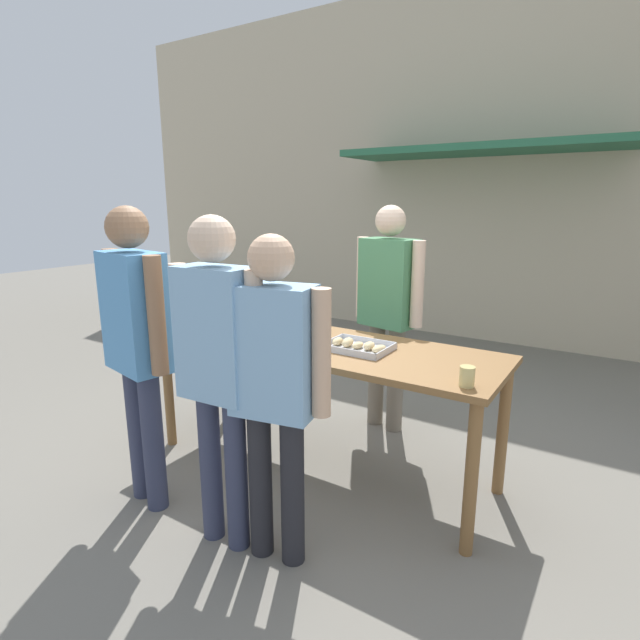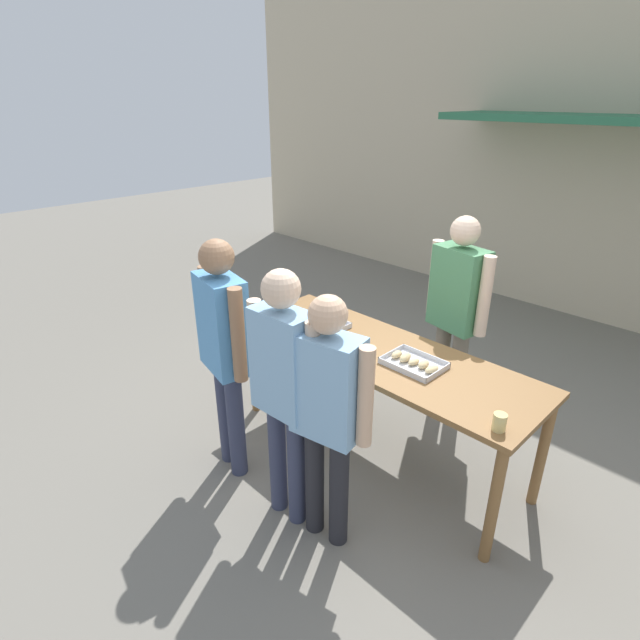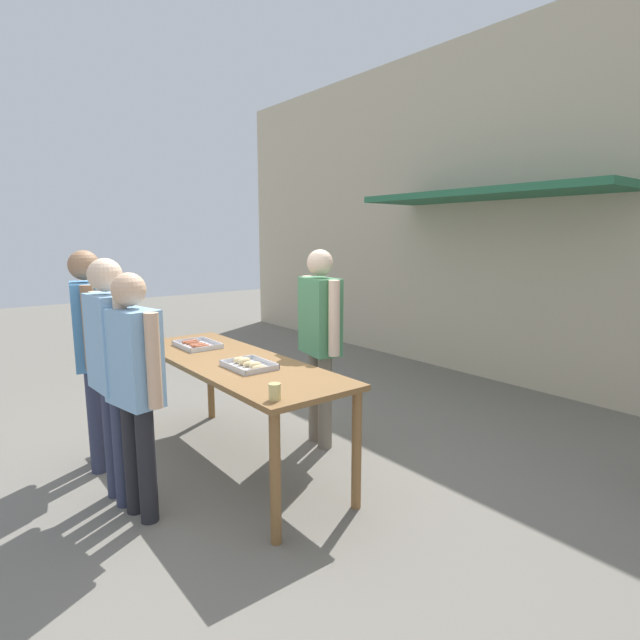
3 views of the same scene
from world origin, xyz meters
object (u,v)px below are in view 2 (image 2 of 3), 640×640
at_px(condiment_jar_mustard, 260,316).
at_px(person_server_behind_table, 457,304).
at_px(person_customer_with_cup, 327,404).
at_px(person_customer_waiting_in_line, 284,379).
at_px(condiment_jar_ketchup, 267,319).
at_px(beer_cup, 499,422).
at_px(person_customer_holding_hotdog, 224,340).
at_px(food_tray_sausages, 320,324).
at_px(food_tray_buns, 414,363).

xyz_separation_m(condiment_jar_mustard, person_server_behind_table, (1.17, 1.12, 0.13)).
relative_size(person_customer_with_cup, person_customer_waiting_in_line, 0.95).
height_order(condiment_jar_ketchup, beer_cup, beer_cup).
height_order(condiment_jar_mustard, person_server_behind_table, person_server_behind_table).
relative_size(condiment_jar_ketchup, person_customer_holding_hotdog, 0.04).
bearing_deg(condiment_jar_mustard, food_tray_sausages, 31.92).
height_order(condiment_jar_mustard, person_customer_waiting_in_line, person_customer_waiting_in_line).
relative_size(food_tray_sausages, person_customer_waiting_in_line, 0.24).
distance_m(food_tray_buns, person_customer_with_cup, 0.88).
bearing_deg(food_tray_buns, condiment_jar_ketchup, -168.01).
xyz_separation_m(condiment_jar_ketchup, person_server_behind_table, (1.08, 1.12, 0.13)).
relative_size(food_tray_buns, beer_cup, 3.84).
distance_m(food_tray_sausages, person_customer_waiting_in_line, 1.13).
relative_size(food_tray_sausages, condiment_jar_mustard, 5.65).
relative_size(food_tray_buns, person_customer_waiting_in_line, 0.23).
distance_m(food_tray_buns, beer_cup, 0.81).
relative_size(condiment_jar_mustard, person_customer_waiting_in_line, 0.04).
distance_m(food_tray_buns, person_customer_waiting_in_line, 0.98).
height_order(beer_cup, person_customer_with_cup, person_customer_with_cup).
bearing_deg(person_customer_waiting_in_line, person_server_behind_table, -97.06).
relative_size(food_tray_sausages, person_customer_with_cup, 0.25).
height_order(food_tray_sausages, person_customer_holding_hotdog, person_customer_holding_hotdog).
bearing_deg(food_tray_buns, person_customer_holding_hotdog, -136.79).
bearing_deg(food_tray_buns, condiment_jar_mustard, -168.73).
bearing_deg(condiment_jar_ketchup, beer_cup, 0.11).
distance_m(condiment_jar_mustard, person_customer_waiting_in_line, 1.25).
xyz_separation_m(condiment_jar_mustard, condiment_jar_ketchup, (0.09, 0.00, 0.00)).
xyz_separation_m(condiment_jar_mustard, person_customer_holding_hotdog, (0.40, -0.63, 0.13)).
xyz_separation_m(condiment_jar_mustard, beer_cup, (2.13, 0.01, 0.02)).
height_order(food_tray_buns, beer_cup, beer_cup).
distance_m(food_tray_buns, person_server_behind_table, 0.88).
relative_size(food_tray_buns, person_server_behind_table, 0.22).
distance_m(person_customer_with_cup, person_customer_waiting_in_line, 0.32).
xyz_separation_m(food_tray_sausages, condiment_jar_ketchup, (-0.34, -0.27, 0.02)).
bearing_deg(condiment_jar_ketchup, person_customer_holding_hotdog, -63.91).
xyz_separation_m(condiment_jar_ketchup, beer_cup, (2.04, 0.00, 0.02)).
relative_size(person_customer_holding_hotdog, person_customer_waiting_in_line, 1.02).
bearing_deg(food_tray_buns, person_customer_waiting_in_line, -108.09).
xyz_separation_m(food_tray_buns, beer_cup, (0.77, -0.27, 0.03)).
relative_size(food_tray_sausages, food_tray_buns, 1.06).
distance_m(food_tray_sausages, condiment_jar_mustard, 0.51).
distance_m(person_server_behind_table, person_customer_with_cup, 1.73).
relative_size(beer_cup, person_customer_waiting_in_line, 0.06).
height_order(condiment_jar_mustard, beer_cup, beer_cup).
height_order(food_tray_sausages, food_tray_buns, food_tray_buns).
relative_size(beer_cup, person_customer_with_cup, 0.06).
xyz_separation_m(condiment_jar_ketchup, person_customer_with_cup, (1.28, -0.60, 0.06)).
bearing_deg(person_customer_holding_hotdog, person_customer_with_cup, -166.43).
bearing_deg(condiment_jar_mustard, beer_cup, 0.15).
distance_m(beer_cup, person_customer_with_cup, 0.97).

